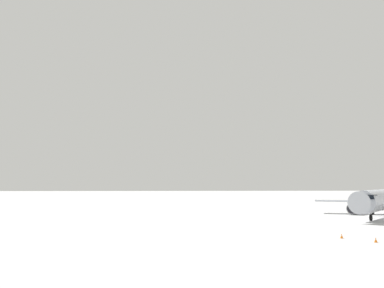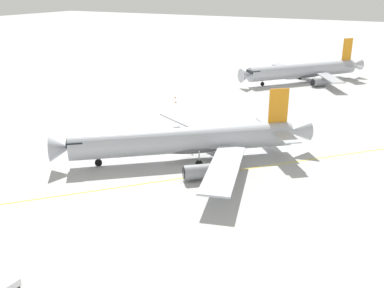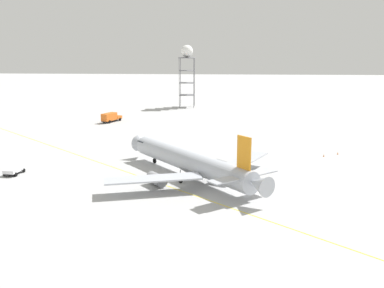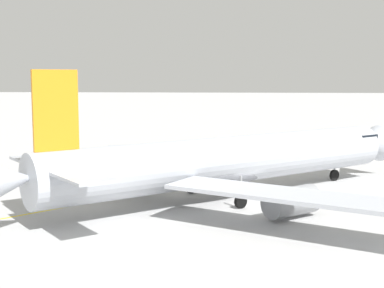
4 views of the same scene
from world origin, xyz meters
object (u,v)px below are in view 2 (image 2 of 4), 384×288
object	(u,v)px
airliner_main	(187,141)
airliner_secondary	(304,71)
safety_cone_near	(176,102)
safety_cone_mid	(175,97)

from	to	relation	value
airliner_main	airliner_secondary	distance (m)	66.56
airliner_secondary	airliner_main	bearing A→B (deg)	38.12
airliner_main	safety_cone_near	bearing A→B (deg)	-96.23
airliner_main	safety_cone_near	distance (m)	35.19
airliner_secondary	safety_cone_mid	size ratio (longest dim) A/B	60.97
airliner_main	safety_cone_mid	bearing A→B (deg)	-96.34
airliner_main	airliner_secondary	xyz separation A→B (m)	(1.41, 66.55, 0.03)
airliner_main	airliner_secondary	size ratio (longest dim) A/B	1.02
safety_cone_near	safety_cone_mid	size ratio (longest dim) A/B	1.00
airliner_main	safety_cone_mid	xyz separation A→B (m)	(-21.47, 33.18, -2.80)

